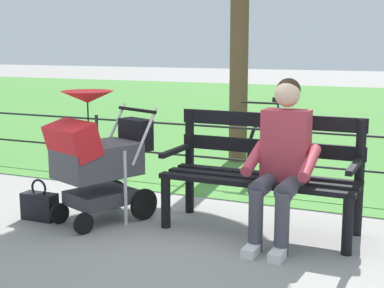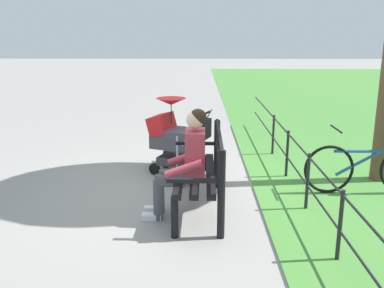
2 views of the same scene
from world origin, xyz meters
name	(u,v)px [view 1 (image 1 of 2)]	position (x,y,z in m)	size (l,w,h in m)	color
ground_plane	(188,223)	(0.00, 0.00, 0.00)	(60.00, 60.00, 0.00)	gray
grass_lawn	(346,112)	(0.00, -8.80, 0.00)	(40.00, 16.00, 0.01)	#478438
park_bench	(263,167)	(-0.64, -0.12, 0.53)	(1.61, 0.62, 0.96)	black
person_on_bench	(282,157)	(-0.85, 0.11, 0.68)	(0.54, 0.74, 1.28)	#42424C
stroller	(97,155)	(0.73, 0.30, 0.59)	(0.78, 1.00, 1.15)	black
handbag	(40,206)	(1.23, 0.45, 0.13)	(0.32, 0.14, 0.37)	black
park_fence	(284,152)	(-0.49, -1.35, 0.42)	(8.51, 0.04, 0.70)	black
bicycle	(270,141)	(-0.07, -2.27, 0.36)	(0.44, 1.66, 0.89)	black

